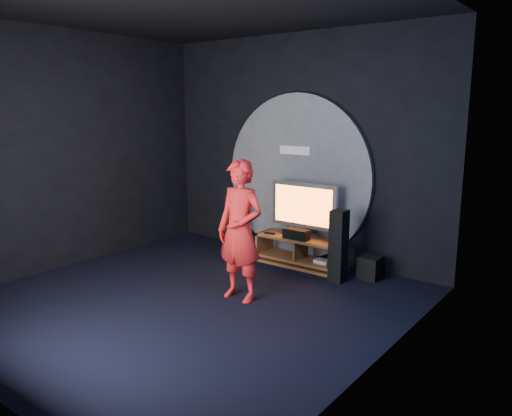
{
  "coord_description": "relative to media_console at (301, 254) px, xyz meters",
  "views": [
    {
      "loc": [
        4.25,
        -4.15,
        2.36
      ],
      "look_at": [
        0.26,
        1.05,
        1.05
      ],
      "focal_mm": 35.0,
      "sensor_mm": 36.0,
      "label": 1
    }
  ],
  "objects": [
    {
      "name": "floor",
      "position": [
        -0.36,
        -2.05,
        -0.19
      ],
      "size": [
        5.0,
        5.0,
        0.0
      ],
      "primitive_type": "plane",
      "color": "black",
      "rests_on": "ground"
    },
    {
      "name": "back_wall",
      "position": [
        -0.36,
        0.45,
        1.56
      ],
      "size": [
        5.0,
        0.04,
        3.5
      ],
      "primitive_type": "cube",
      "color": "black",
      "rests_on": "ground"
    },
    {
      "name": "left_wall",
      "position": [
        -2.86,
        -2.05,
        1.56
      ],
      "size": [
        0.04,
        5.0,
        3.5
      ],
      "primitive_type": "cube",
      "color": "black",
      "rests_on": "ground"
    },
    {
      "name": "right_wall",
      "position": [
        2.14,
        -2.05,
        1.56
      ],
      "size": [
        0.04,
        5.0,
        3.5
      ],
      "primitive_type": "cube",
      "color": "black",
      "rests_on": "ground"
    },
    {
      "name": "ceiling",
      "position": [
        -0.36,
        -2.05,
        3.31
      ],
      "size": [
        5.0,
        5.0,
        0.01
      ],
      "primitive_type": "cube",
      "color": "black",
      "rests_on": "back_wall"
    },
    {
      "name": "wall_disc_panel",
      "position": [
        -0.36,
        0.39,
        1.11
      ],
      "size": [
        2.6,
        0.11,
        2.6
      ],
      "color": "#515156",
      "rests_on": "ground"
    },
    {
      "name": "media_console",
      "position": [
        0.0,
        0.0,
        0.0
      ],
      "size": [
        1.4,
        0.45,
        0.45
      ],
      "color": "brown",
      "rests_on": "ground"
    },
    {
      "name": "tv",
      "position": [
        -0.01,
        0.07,
        0.71
      ],
      "size": [
        1.11,
        0.22,
        0.82
      ],
      "color": "silver",
      "rests_on": "media_console"
    },
    {
      "name": "center_speaker",
      "position": [
        -0.01,
        -0.13,
        0.33
      ],
      "size": [
        0.4,
        0.15,
        0.15
      ],
      "primitive_type": "cube",
      "color": "black",
      "rests_on": "media_console"
    },
    {
      "name": "remote",
      "position": [
        -0.5,
        -0.12,
        0.27
      ],
      "size": [
        0.18,
        0.05,
        0.02
      ],
      "primitive_type": "cube",
      "color": "black",
      "rests_on": "media_console"
    },
    {
      "name": "tower_speaker_left",
      "position": [
        -1.21,
        -0.15,
        0.31
      ],
      "size": [
        0.2,
        0.22,
        1.01
      ],
      "primitive_type": "cube",
      "color": "black",
      "rests_on": "ground"
    },
    {
      "name": "tower_speaker_right",
      "position": [
        0.77,
        -0.27,
        0.31
      ],
      "size": [
        0.2,
        0.22,
        1.01
      ],
      "primitive_type": "cube",
      "color": "black",
      "rests_on": "ground"
    },
    {
      "name": "subwoofer",
      "position": [
        1.08,
        0.11,
        -0.03
      ],
      "size": [
        0.29,
        0.29,
        0.32
      ],
      "primitive_type": "cube",
      "color": "black",
      "rests_on": "ground"
    },
    {
      "name": "player",
      "position": [
        0.11,
        -1.58,
        0.69
      ],
      "size": [
        0.65,
        0.44,
        1.76
      ],
      "primitive_type": "imported",
      "rotation": [
        0.0,
        0.0,
        0.03
      ],
      "color": "red",
      "rests_on": "ground"
    }
  ]
}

